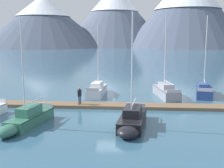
{
  "coord_description": "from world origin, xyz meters",
  "views": [
    {
      "loc": [
        0.39,
        -23.6,
        6.77
      ],
      "look_at": [
        0.0,
        6.0,
        2.0
      ],
      "focal_mm": 45.8,
      "sensor_mm": 36.0,
      "label": 1
    }
  ],
  "objects": [
    {
      "name": "mountain_shoulder_ridge",
      "position": [
        51.83,
        188.32,
        28.6
      ],
      "size": [
        90.4,
        90.4,
        53.93
      ],
      "color": "#4C566B",
      "rests_on": "ground"
    },
    {
      "name": "mountain_central_massif",
      "position": [
        -0.54,
        209.99,
        24.98
      ],
      "size": [
        84.95,
        84.95,
        47.84
      ],
      "color": "slate",
      "rests_on": "ground"
    },
    {
      "name": "mountain_west_summit",
      "position": [
        -52.44,
        188.57,
        19.55
      ],
      "size": [
        91.74,
        91.74,
        37.56
      ],
      "color": "#4C566B",
      "rests_on": "ground"
    },
    {
      "name": "sailboat_far_berth",
      "position": [
        6.2,
        9.41,
        0.66
      ],
      "size": [
        2.42,
        6.9,
        9.42
      ],
      "color": "#93939E",
      "rests_on": "ground"
    },
    {
      "name": "sailboat_mid_dock_starboard",
      "position": [
        1.64,
        -2.48,
        0.59
      ],
      "size": [
        2.74,
        6.69,
        8.68
      ],
      "color": "black",
      "rests_on": "ground"
    },
    {
      "name": "sailboat_outer_slip",
      "position": [
        10.98,
        10.21,
        0.64
      ],
      "size": [
        3.3,
        6.84,
        9.37
      ],
      "color": "navy",
      "rests_on": "ground"
    },
    {
      "name": "sailboat_mid_dock_port",
      "position": [
        -1.78,
        10.25,
        0.64
      ],
      "size": [
        2.31,
        6.76,
        8.16
      ],
      "color": "silver",
      "rests_on": "ground"
    },
    {
      "name": "person_on_dock",
      "position": [
        -3.17,
        3.91,
        1.26
      ],
      "size": [
        0.37,
        0.54,
        1.69
      ],
      "color": "#384256",
      "rests_on": "dock"
    },
    {
      "name": "dock",
      "position": [
        0.0,
        4.0,
        0.15
      ],
      "size": [
        24.92,
        3.67,
        0.3
      ],
      "color": "brown",
      "rests_on": "ground"
    },
    {
      "name": "ground_plane",
      "position": [
        0.0,
        0.0,
        0.0
      ],
      "size": [
        700.0,
        700.0,
        0.0
      ],
      "primitive_type": "plane",
      "color": "#335B75"
    },
    {
      "name": "sailboat_second_berth",
      "position": [
        -6.48,
        -2.48,
        0.59
      ],
      "size": [
        2.96,
        6.69,
        8.16
      ],
      "color": "#336B56",
      "rests_on": "ground"
    }
  ]
}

